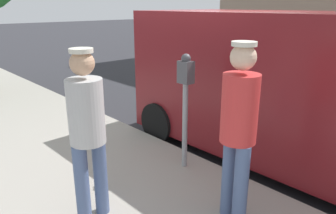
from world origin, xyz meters
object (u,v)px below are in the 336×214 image
pedestrian_in_red (239,124)px  parked_van (309,88)px  pedestrian_in_gray (87,127)px  parking_meter_near (185,92)px

pedestrian_in_red → parked_van: 1.97m
pedestrian_in_gray → pedestrian_in_red: size_ratio=0.96×
pedestrian_in_gray → parked_van: 3.06m
parked_van → pedestrian_in_red: bearing=7.2°
pedestrian_in_gray → parking_meter_near: bearing=-174.1°
parking_meter_near → pedestrian_in_red: bearing=68.2°
parking_meter_near → pedestrian_in_red: size_ratio=0.85×
pedestrian_in_red → parking_meter_near: bearing=-111.8°
pedestrian_in_gray → pedestrian_in_red: pedestrian_in_red is taller
pedestrian_in_gray → pedestrian_in_red: 1.42m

